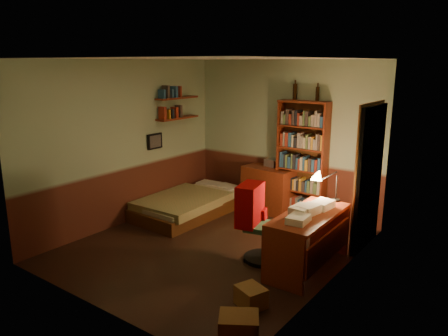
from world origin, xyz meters
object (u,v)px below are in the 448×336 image
Objects in this scene: dresser at (268,190)px; mini_stereo at (272,163)px; desk_lamp at (337,177)px; cardboard_box_b at (251,297)px; cardboard_box_a at (239,329)px; bookshelf at (302,160)px; office_chair at (264,225)px; desk at (308,241)px; bed at (190,197)px.

mini_stereo reaches higher than dresser.
desk_lamp reaches higher than cardboard_box_b.
cardboard_box_a is 0.65m from cardboard_box_b.
bookshelf is 6.38× the size of cardboard_box_b.
office_chair reaches higher than dresser.
bookshelf is at bearing 89.28° from office_chair.
mini_stereo is 0.17× the size of desk.
desk_lamp is (1.59, -0.91, 0.68)m from dresser.
mini_stereo is (-0.01, 0.13, 0.45)m from dresser.
mini_stereo is at bearing 116.62° from cardboard_box_b.
desk is 0.60m from office_chair.
bed is 3.09m from cardboard_box_b.
desk reaches higher than cardboard_box_a.
bookshelf is (0.58, -0.04, 0.13)m from mini_stereo.
desk_lamp reaches higher than dresser.
cardboard_box_b is at bearing -75.98° from bookshelf.
bookshelf is 2.90× the size of desk_lamp.
bookshelf is 1.42m from desk_lamp.
dresser is 3.13m from cardboard_box_b.
office_chair is 1.81m from cardboard_box_a.
cardboard_box_b is (0.47, -1.03, -0.39)m from office_chair.
mini_stereo is 0.34× the size of desk_lamp.
desk is 4.45× the size of cardboard_box_b.
bookshelf reaches higher than office_chair.
dresser reaches higher than desk.
bed is 6.36× the size of cardboard_box_b.
office_chair is at bearing -52.60° from mini_stereo.
office_chair is at bearing -56.88° from dresser.
desk_lamp is 1.83× the size of cardboard_box_a.
bookshelf is 3.10m from cardboard_box_b.
bed is 1.95× the size of office_chair.
cardboard_box_a is at bearing -67.28° from cardboard_box_b.
bookshelf is 3.72m from cardboard_box_a.
desk is (1.54, -1.71, -0.48)m from mini_stereo.
cardboard_box_a is (1.11, -3.44, -0.84)m from bookshelf.
bookshelf is 5.31× the size of cardboard_box_a.
office_chair is 1.20m from cardboard_box_b.
office_chair reaches higher than cardboard_box_a.
bookshelf is at bearing 12.31° from dresser.
bed is 5.29× the size of cardboard_box_a.
desk is at bearing -91.10° from desk_lamp.
mini_stereo is at bearing 115.98° from cardboard_box_a.
desk is (1.53, -1.59, -0.03)m from dresser.
dresser is 1.95m from desk_lamp.
bed is 2.89× the size of desk_lamp.
cardboard_box_b is at bearing 112.72° from cardboard_box_a.
dresser is at bearing -76.90° from mini_stereo.
mini_stereo reaches higher than cardboard_box_b.
bookshelf reaches higher than desk_lamp.
cardboard_box_b is at bearing -35.53° from bed.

